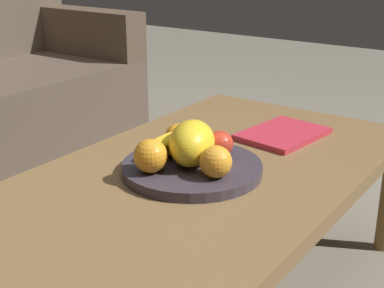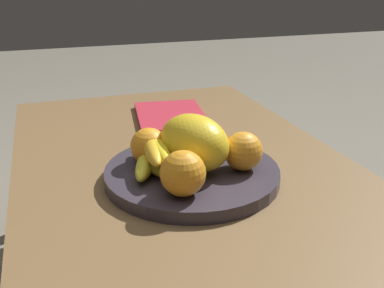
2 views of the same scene
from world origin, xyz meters
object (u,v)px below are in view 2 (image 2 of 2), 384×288
Objects in this scene: orange_left at (243,151)px; coffee_table at (192,190)px; melon_large_front at (194,143)px; orange_right at (149,146)px; banana_bunch at (151,156)px; magazine at (171,116)px; orange_front at (183,173)px; apple_front at (195,137)px; fruit_bowl at (192,173)px.

coffee_table is at bearing 53.02° from orange_left.
melon_large_front is 2.04× the size of orange_left.
orange_right reaches higher than banana_bunch.
magazine is at bearing -23.03° from orange_right.
melon_large_front reaches higher than orange_front.
apple_front reaches higher than banana_bunch.
orange_front is at bearing 113.53° from orange_left.
banana_bunch is at bearing 76.56° from melon_large_front.
orange_left is at bearing -66.47° from orange_front.
orange_left is 1.12× the size of apple_front.
melon_large_front is 0.11m from orange_front.
banana_bunch is (-0.03, 0.00, -0.01)m from orange_right.
banana_bunch is at bearing 166.07° from magazine.
apple_front is (0.11, 0.06, -0.00)m from orange_left.
orange_front is (-0.09, 0.05, -0.01)m from melon_large_front.
banana_bunch is (0.11, 0.03, -0.01)m from orange_front.
orange_front reaches higher than fruit_bowl.
coffee_table is 0.14m from orange_left.
orange_front is at bearing -170.37° from orange_right.
orange_right is (0.08, 0.16, -0.00)m from orange_left.
coffee_table is at bearing 155.74° from apple_front.
banana_bunch is (0.05, 0.17, -0.01)m from orange_left.
melon_large_front is 0.38m from magazine.
banana_bunch is (-0.06, 0.11, -0.00)m from apple_front.
orange_left is 0.46× the size of banana_bunch.
banana_bunch is 0.38m from magazine.
fruit_bowl is 0.07m from melon_large_front.
orange_front is (-0.12, 0.06, 0.10)m from coffee_table.
magazine is (0.34, -0.05, 0.05)m from coffee_table.
orange_front is 1.06× the size of orange_left.
fruit_bowl is 0.09m from banana_bunch.
orange_right is 0.35m from magazine.
orange_front reaches higher than coffee_table.
orange_right reaches higher than fruit_bowl.
coffee_table is 0.12m from melon_large_front.
banana_bunch is at bearing 13.86° from orange_front.
apple_front is (0.17, -0.08, -0.01)m from orange_front.
coffee_table is 0.06m from fruit_bowl.
melon_large_front is at bearing 70.02° from orange_left.
orange_left is 0.41m from magazine.
coffee_table is at bearing -19.23° from fruit_bowl.
fruit_bowl is at bearing 68.21° from orange_left.
orange_front reaches higher than magazine.
magazine is at bearing -6.13° from apple_front.
banana_bunch reaches higher than magazine.
fruit_bowl is at bearing -122.38° from orange_right.
orange_front reaches higher than orange_left.
apple_front is at bearing -178.46° from magazine.
melon_large_front is 0.61× the size of magazine.
melon_large_front is 0.09m from orange_right.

